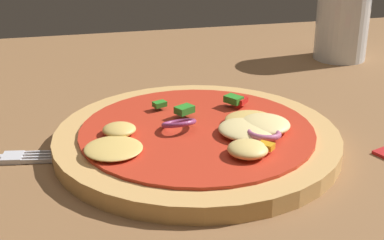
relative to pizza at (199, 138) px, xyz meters
name	(u,v)px	position (x,y,z in m)	size (l,w,h in m)	color
dining_table	(227,172)	(0.02, -0.03, -0.02)	(1.36, 0.98, 0.03)	brown
pizza	(199,138)	(0.00, 0.00, 0.00)	(0.26, 0.26, 0.03)	tan
beer_glass	(342,22)	(0.26, 0.24, 0.04)	(0.07, 0.07, 0.11)	silver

